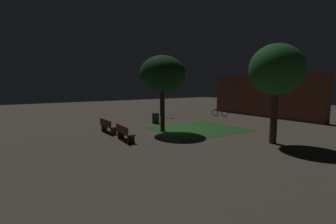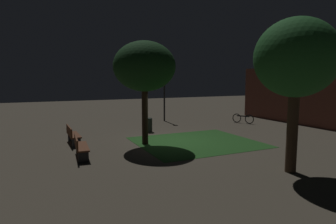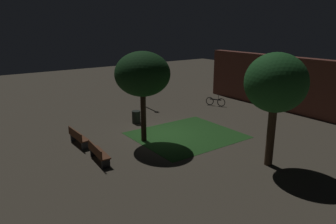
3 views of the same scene
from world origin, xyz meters
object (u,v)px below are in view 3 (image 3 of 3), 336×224
Objects in this scene: bench_path_side at (98,153)px; bicycle at (215,102)px; trash_bin at (136,117)px; lamp_post_plaza_west at (142,71)px; tree_right_canopy at (143,74)px; tree_back_left at (276,84)px; bench_corner at (78,137)px.

bicycle reaches higher than bench_path_side.
bench_path_side is 2.21× the size of trash_bin.
bench_path_side is at bearing -42.88° from lamp_post_plaza_west.
tree_right_canopy is 6.76m from tree_back_left.
bench_path_side is at bearing -47.14° from trash_bin.
tree_back_left is at bearing 40.00° from bench_corner.
bench_path_side is 10.89m from lamp_post_plaza_west.
bench_corner is 0.36× the size of tree_right_canopy.
tree_right_canopy is at bearing 109.29° from bench_path_side.
bench_corner is 12.07m from bicycle.
bench_corner is 10.39m from tree_back_left.
trash_bin is at bearing -168.77° from tree_back_left.
bench_path_side is at bearing -127.68° from tree_back_left.
bicycle is at bearing 110.61° from tree_right_canopy.
trash_bin is at bearing -37.04° from lamp_post_plaza_west.
lamp_post_plaza_west is at bearing 137.12° from bench_path_side.
bench_path_side is 8.66m from tree_back_left.
tree_right_canopy is 9.91m from bicycle.
tree_back_left reaches higher than lamp_post_plaza_west.
bench_path_side is 6.17m from trash_bin.
tree_right_canopy is 4.71m from trash_bin.
bench_path_side is 12.73m from bicycle.
tree_right_canopy reaches higher than lamp_post_plaza_west.
lamp_post_plaza_west is (-12.68, 0.92, -1.00)m from tree_back_left.
tree_right_canopy reaches higher than bench_corner.
tree_back_left reaches higher than trash_bin.
bench_path_side is at bearing 0.00° from bench_corner.
tree_back_left is 6.26× the size of trash_bin.
tree_right_canopy is 6.00× the size of trash_bin.
tree_back_left is 3.56× the size of bicycle.
tree_right_canopy is at bearing -31.03° from lamp_post_plaza_west.
bench_path_side is 1.26× the size of bicycle.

